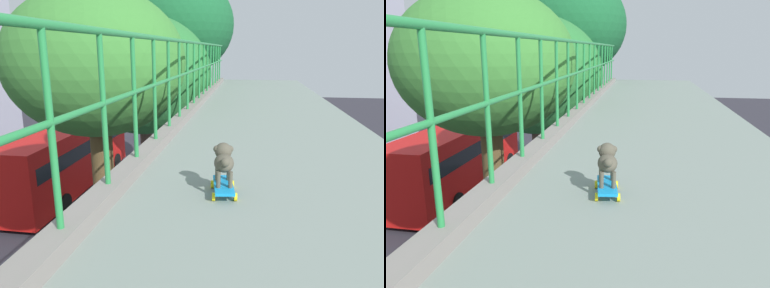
{
  "view_description": "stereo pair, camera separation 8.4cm",
  "coord_description": "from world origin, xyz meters",
  "views": [
    {
      "loc": [
        0.86,
        -0.33,
        7.36
      ],
      "look_at": [
        0.27,
        3.45,
        6.37
      ],
      "focal_mm": 34.1,
      "sensor_mm": 36.0,
      "label": 1
    },
    {
      "loc": [
        0.94,
        -0.32,
        7.36
      ],
      "look_at": [
        0.27,
        3.45,
        6.37
      ],
      "focal_mm": 34.1,
      "sensor_mm": 36.0,
      "label": 2
    }
  ],
  "objects": [
    {
      "name": "city_bus",
      "position": [
        -8.55,
        17.06,
        1.95
      ],
      "size": [
        2.65,
        10.77,
        3.47
      ],
      "color": "red",
      "rests_on": "ground"
    },
    {
      "name": "roadside_tree_mid",
      "position": [
        -2.52,
        7.5,
        6.95
      ],
      "size": [
        3.97,
        3.97,
        8.71
      ],
      "color": "brown",
      "rests_on": "ground"
    },
    {
      "name": "roadside_tree_far",
      "position": [
        -2.74,
        11.94,
        6.47
      ],
      "size": [
        4.64,
        4.64,
        8.52
      ],
      "color": "#4D3A30",
      "rests_on": "ground"
    },
    {
      "name": "roadside_tree_farthest",
      "position": [
        -2.68,
        17.35,
        8.41
      ],
      "size": [
        5.43,
        5.43,
        10.84
      ],
      "color": "brown",
      "rests_on": "ground"
    },
    {
      "name": "toy_skateboard",
      "position": [
        0.67,
        2.54,
        6.25
      ],
      "size": [
        0.25,
        0.45,
        0.09
      ],
      "color": "#158DD6",
      "rests_on": "overpass_deck"
    },
    {
      "name": "small_dog",
      "position": [
        0.67,
        2.57,
        6.48
      ],
      "size": [
        0.2,
        0.36,
        0.33
      ],
      "color": "#4F4B3E",
      "rests_on": "toy_skateboard"
    }
  ]
}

